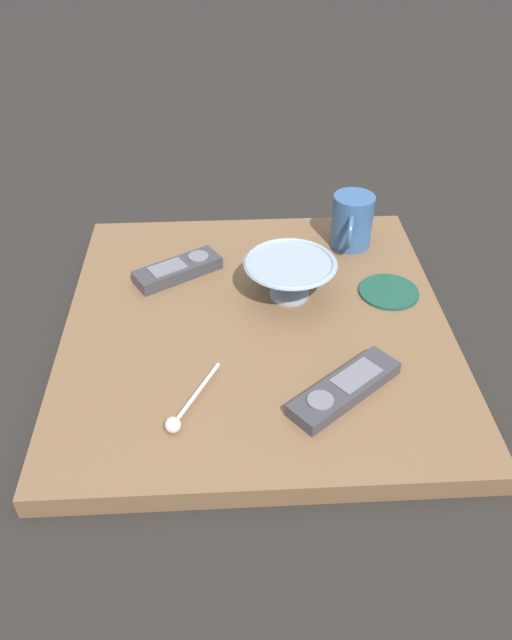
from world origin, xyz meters
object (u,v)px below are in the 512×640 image
at_px(coffee_mug, 352,221).
at_px(cereal_bowl, 290,276).
at_px(tv_remote_near, 178,270).
at_px(tv_remote_far, 345,388).
at_px(teaspoon, 180,415).
at_px(drink_coaster, 389,292).

bearing_deg(coffee_mug, cereal_bowl, -40.16).
relative_size(cereal_bowl, tv_remote_near, 0.97).
xyz_separation_m(tv_remote_near, tv_remote_far, (0.31, 0.25, -0.00)).
bearing_deg(tv_remote_far, coffee_mug, 169.07).
relative_size(coffee_mug, teaspoon, 0.88).
height_order(coffee_mug, tv_remote_far, coffee_mug).
xyz_separation_m(cereal_bowl, drink_coaster, (0.00, 0.17, -0.04)).
relative_size(coffee_mug, drink_coaster, 1.08).
distance_m(teaspoon, tv_remote_near, 0.34).
distance_m(cereal_bowl, coffee_mug, 0.20).
distance_m(coffee_mug, tv_remote_far, 0.40).
height_order(coffee_mug, tv_remote_near, coffee_mug).
bearing_deg(coffee_mug, drink_coaster, 14.18).
bearing_deg(tv_remote_far, drink_coaster, 153.68).
xyz_separation_m(teaspoon, tv_remote_near, (-0.34, -0.02, 0.00)).
bearing_deg(tv_remote_near, drink_coaster, 78.58).
bearing_deg(teaspoon, coffee_mug, 144.85).
height_order(coffee_mug, drink_coaster, coffee_mug).
bearing_deg(cereal_bowl, teaspoon, -32.04).
relative_size(cereal_bowl, tv_remote_far, 0.88).
bearing_deg(tv_remote_near, tv_remote_far, 38.68).
height_order(teaspoon, tv_remote_near, tv_remote_near).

